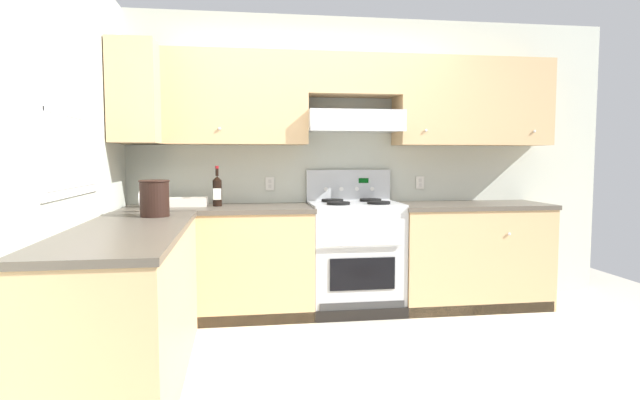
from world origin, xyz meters
The scene contains 10 objects.
ground_plane centered at (0.00, 0.00, 0.00)m, with size 7.04×7.04×0.00m, color beige.
wall_back centered at (0.41, 1.53, 1.48)m, with size 4.68×0.57×2.55m.
wall_left centered at (-1.59, 0.23, 1.34)m, with size 0.47×4.00×2.55m.
counter_back_run centered at (0.23, 1.24, 0.45)m, with size 3.60×0.65×0.91m.
counter_left_run centered at (-1.24, 0.00, 0.45)m, with size 0.63×1.91×0.91m.
stove centered at (0.36, 1.25, 0.48)m, with size 0.76×0.62×1.20m.
wine_bottle centered at (-0.79, 1.31, 1.04)m, with size 0.07×0.08×0.33m.
bowl centered at (-1.07, 1.35, 0.93)m, with size 0.39×0.21×0.07m.
bucket centered at (-1.18, 0.59, 1.04)m, with size 0.21×0.21×0.25m.
paper_towel_roll centered at (-1.34, 1.31, 0.98)m, with size 0.14×0.13×0.13m.
Camera 1 is at (-0.61, -3.12, 1.31)m, focal length 29.73 mm.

